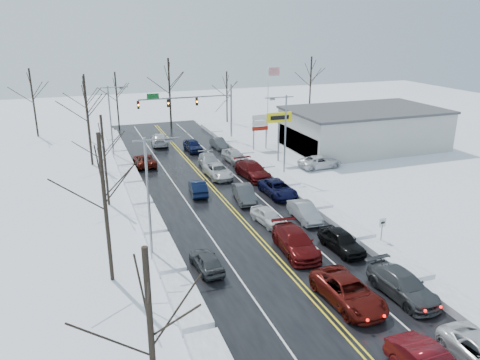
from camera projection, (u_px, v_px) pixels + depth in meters
name	position (u px, v px, depth m)	size (l,w,h in m)	color
ground	(243.00, 221.00, 40.17)	(160.00, 160.00, 0.00)	white
road_surface	(236.00, 213.00, 41.95)	(14.00, 84.00, 0.01)	black
snow_bank_left	(151.00, 225.00, 39.50)	(1.86, 72.00, 0.55)	white
snow_bank_right	(311.00, 202.00, 44.40)	(1.86, 72.00, 0.55)	white
traffic_signal_mast	(197.00, 104.00, 64.45)	(13.28, 0.39, 8.00)	slate
tires_plus_sign	(279.00, 121.00, 56.19)	(3.20, 0.34, 6.00)	slate
used_vehicles_sign	(260.00, 125.00, 62.08)	(2.20, 0.22, 4.65)	slate
speed_limit_sign	(382.00, 227.00, 35.16)	(0.55, 0.09, 2.35)	slate
flagpole	(269.00, 95.00, 69.87)	(1.87, 1.20, 10.00)	silver
dealership_building	(364.00, 128.00, 63.07)	(20.40, 12.40, 5.30)	#B7B6B1
streetlight_ne	(284.00, 130.00, 50.04)	(3.20, 0.25, 9.00)	slate
streetlight_sw	(151.00, 189.00, 32.23)	(3.20, 0.25, 9.00)	slate
streetlight_nw	(112.00, 116.00, 57.16)	(3.20, 0.25, 9.00)	slate
tree_left_a	(149.00, 315.00, 16.79)	(3.60, 3.60, 9.00)	#2D231C
tree_left_b	(103.00, 180.00, 28.88)	(4.00, 4.00, 10.00)	#2D231C
tree_left_c	(103.00, 143.00, 42.00)	(3.40, 3.40, 8.50)	#2D231C
tree_left_d	(86.00, 104.00, 53.80)	(4.20, 4.20, 10.50)	#2D231C
tree_left_e	(86.00, 95.00, 64.84)	(3.80, 3.80, 9.50)	#2D231C
tree_far_a	(32.00, 89.00, 67.75)	(4.00, 4.00, 10.00)	#2D231C
tree_far_b	(116.00, 89.00, 72.73)	(3.60, 3.60, 9.00)	#2D231C
tree_far_c	(169.00, 80.00, 73.08)	(4.40, 4.40, 11.00)	#2D231C
tree_far_d	(227.00, 87.00, 78.20)	(3.40, 3.40, 8.50)	#2D231C
tree_far_e	(311.00, 75.00, 83.35)	(4.20, 4.20, 10.50)	#2D231C
queued_car_2	(347.00, 303.00, 28.55)	(2.59, 5.63, 1.56)	#4F0F0A
queued_car_3	(295.00, 252.00, 34.86)	(2.31, 5.68, 1.65)	#520B0B
queued_car_4	(267.00, 223.00, 39.79)	(1.59, 3.96, 1.35)	silver
queued_car_5	(244.00, 201.00, 44.79)	(1.60, 4.59, 1.51)	#3A3C3F
queued_car_6	(218.00, 177.00, 51.64)	(2.35, 5.11, 1.42)	silver
queued_car_7	(209.00, 167.00, 55.07)	(2.13, 5.23, 1.52)	#989B9F
queued_car_8	(193.00, 151.00, 62.04)	(1.84, 4.58, 1.56)	black
queued_car_11	(401.00, 296.00, 29.27)	(2.19, 5.38, 1.56)	#3D3F42
queued_car_12	(341.00, 250.00, 35.15)	(1.82, 4.52, 1.54)	black
queued_car_13	(304.00, 219.00, 40.58)	(1.56, 4.47, 1.47)	#96999D
queued_car_14	(278.00, 195.00, 46.17)	(2.42, 5.24, 1.46)	black
queued_car_15	(252.00, 177.00, 51.52)	(2.39, 5.88, 1.71)	#46090A
queued_car_16	(234.00, 162.00, 57.20)	(1.88, 4.68, 1.59)	#BABABC
queued_car_17	(219.00, 148.00, 63.51)	(1.42, 4.07, 1.34)	#444649
oncoming_car_0	(198.00, 194.00, 46.56)	(1.49, 4.27, 1.41)	black
oncoming_car_1	(145.00, 166.00, 55.76)	(2.28, 4.95, 1.38)	#4D110A
oncoming_car_2	(160.00, 145.00, 65.27)	(2.26, 5.56, 1.61)	silver
oncoming_car_3	(207.00, 270.00, 32.35)	(1.58, 3.94, 1.34)	#383A3C
parked_car_0	(320.00, 168.00, 54.99)	(2.39, 5.17, 1.44)	white
parked_car_1	(323.00, 155.00, 60.27)	(2.24, 5.51, 1.60)	#3A3C3F
parked_car_2	(289.00, 145.00, 65.03)	(1.70, 4.22, 1.44)	black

